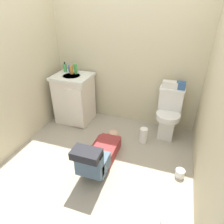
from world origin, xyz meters
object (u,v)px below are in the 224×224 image
toilet_paper_roll (180,173)px  bottle_amber (72,70)px  toilet (168,114)px  person_plumber (100,154)px  bottle_blue (70,69)px  tissue_box (170,85)px  paper_towel_roll (143,135)px  toiletry_bag (181,86)px  faucet (76,70)px  vanity_cabinet (74,98)px  bottle_green (76,69)px  soap_dispenser (65,68)px

toilet_paper_roll → bottle_amber: bearing=155.6°
toilet → toilet_paper_roll: 0.94m
person_plumber → toilet_paper_roll: bearing=7.3°
toilet_paper_roll → person_plumber: bearing=-172.7°
bottle_blue → toilet_paper_roll: bottle_blue is taller
tissue_box → paper_towel_roll: (-0.25, -0.41, -0.68)m
toilet → toiletry_bag: 0.46m
faucet → vanity_cabinet: bearing=-88.7°
bottle_blue → toilet_paper_roll: (1.92, -0.92, -0.83)m
person_plumber → bottle_green: bottle_green is taller
vanity_cabinet → tissue_box: size_ratio=3.73×
toilet → tissue_box: (-0.04, 0.09, 0.43)m
faucet → paper_towel_roll: 1.52m
person_plumber → tissue_box: 1.41m
soap_dispenser → bottle_green: bearing=-8.1°
vanity_cabinet → toiletry_bag: size_ratio=6.61×
soap_dispenser → bottle_blue: soap_dispenser is taller
toilet → person_plumber: toilet is taller
tissue_box → bottle_green: bearing=-177.5°
tissue_box → toiletry_bag: 0.15m
soap_dispenser → bottle_blue: bearing=13.7°
vanity_cabinet → soap_dispenser: size_ratio=4.94×
toilet → toilet_paper_roll: size_ratio=6.82×
tissue_box → bottle_amber: bearing=-176.5°
soap_dispenser → paper_towel_roll: (1.45, -0.38, -0.77)m
tissue_box → toiletry_bag: size_ratio=1.77×
person_plumber → toiletry_bag: (0.84, 1.06, 0.63)m
person_plumber → faucet: bearing=128.3°
vanity_cabinet → tissue_box: 1.56m
toilet → bottle_green: size_ratio=4.64×
bottle_amber → toiletry_bag: bearing=3.2°
toilet → soap_dispenser: bearing=178.1°
faucet → person_plumber: size_ratio=0.09×
person_plumber → toilet: bearing=52.9°
toiletry_bag → bottle_green: 1.64m
bottle_blue → bottle_amber: (0.08, -0.08, 0.01)m
toilet → bottle_blue: (-1.67, 0.08, 0.51)m
faucet → paper_towel_roll: bearing=-17.5°
soap_dispenser → faucet: bearing=6.0°
toilet → bottle_green: bottle_green is taller
person_plumber → bottle_blue: (-0.94, 1.05, 0.70)m
paper_towel_roll → person_plumber: bearing=-123.6°
toilet → bottle_amber: size_ratio=5.67×
bottle_amber → bottle_green: bearing=27.7°
toilet → bottle_green: (-1.53, 0.03, 0.53)m
tissue_box → soap_dispenser: soap_dispenser is taller
faucet → soap_dispenser: bearing=-174.0°
toiletry_bag → bottle_blue: size_ratio=1.10×
faucet → soap_dispenser: 0.19m
soap_dispenser → paper_towel_roll: soap_dispenser is taller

